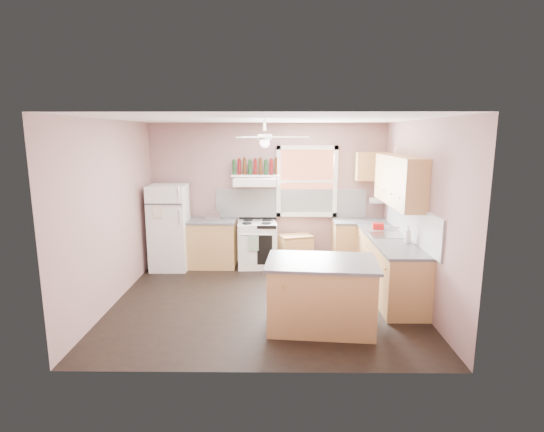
{
  "coord_description": "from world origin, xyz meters",
  "views": [
    {
      "loc": [
        0.16,
        -6.11,
        2.5
      ],
      "look_at": [
        0.1,
        0.3,
        1.25
      ],
      "focal_mm": 28.0,
      "sensor_mm": 36.0,
      "label": 1
    }
  ],
  "objects_px": {
    "refrigerator": "(169,227)",
    "island": "(321,295)",
    "toaster": "(214,216)",
    "stove": "(257,244)",
    "cart": "(296,250)"
  },
  "relations": [
    {
      "from": "stove",
      "to": "cart",
      "type": "height_order",
      "value": "stove"
    },
    {
      "from": "toaster",
      "to": "refrigerator",
      "type": "bearing_deg",
      "value": -167.77
    },
    {
      "from": "island",
      "to": "stove",
      "type": "bearing_deg",
      "value": 115.12
    },
    {
      "from": "cart",
      "to": "refrigerator",
      "type": "bearing_deg",
      "value": 167.02
    },
    {
      "from": "toaster",
      "to": "stove",
      "type": "xyz_separation_m",
      "value": [
        0.81,
        0.03,
        -0.56
      ]
    },
    {
      "from": "refrigerator",
      "to": "island",
      "type": "xyz_separation_m",
      "value": [
        2.57,
        -2.44,
        -0.36
      ]
    },
    {
      "from": "stove",
      "to": "cart",
      "type": "distance_m",
      "value": 0.75
    },
    {
      "from": "toaster",
      "to": "island",
      "type": "bearing_deg",
      "value": -52.1
    },
    {
      "from": "toaster",
      "to": "stove",
      "type": "height_order",
      "value": "toaster"
    },
    {
      "from": "toaster",
      "to": "cart",
      "type": "bearing_deg",
      "value": 6.45
    },
    {
      "from": "refrigerator",
      "to": "island",
      "type": "relative_size",
      "value": 1.18
    },
    {
      "from": "toaster",
      "to": "cart",
      "type": "distance_m",
      "value": 1.7
    },
    {
      "from": "toaster",
      "to": "stove",
      "type": "distance_m",
      "value": 0.99
    },
    {
      "from": "refrigerator",
      "to": "stove",
      "type": "distance_m",
      "value": 1.67
    },
    {
      "from": "cart",
      "to": "island",
      "type": "distance_m",
      "value": 2.66
    }
  ]
}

